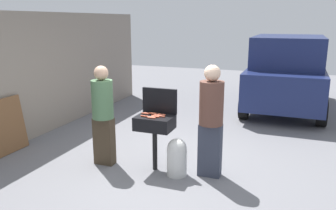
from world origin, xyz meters
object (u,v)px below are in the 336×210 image
Objects in this scene: hot_dog_1 at (153,113)px; hot_dog_7 at (151,117)px; hot_dog_6 at (158,115)px; hot_dog_4 at (155,116)px; hot_dog_5 at (155,117)px; hot_dog_0 at (152,118)px; leaning_board at (6,126)px; hot_dog_10 at (148,113)px; propane_tank at (177,156)px; parked_minivan at (287,72)px; hot_dog_2 at (162,115)px; hot_dog_3 at (161,116)px; person_right at (211,117)px; hot_dog_9 at (155,114)px; hot_dog_11 at (145,114)px; person_left at (103,112)px; hot_dog_8 at (144,116)px; bbq_grill at (155,125)px.

hot_dog_1 is 0.24m from hot_dog_7.
hot_dog_7 is at bearing -109.63° from hot_dog_6.
hot_dog_1 and hot_dog_4 have the same top height.
hot_dog_0 is at bearing -117.09° from hot_dog_5.
leaning_board is at bearing -174.68° from hot_dog_4.
hot_dog_10 is (-0.20, 0.05, 0.00)m from hot_dog_6.
propane_tank is 0.14× the size of parked_minivan.
hot_dog_2 is 1.00× the size of hot_dog_5.
person_right is (0.79, 0.10, 0.03)m from hot_dog_3.
hot_dog_9 is 0.07× the size of person_right.
person_left reaches higher than hot_dog_11.
hot_dog_8 is (-0.22, -0.19, 0.00)m from hot_dog_2.
hot_dog_5 is 1.00× the size of hot_dog_11.
hot_dog_1 is 1.00× the size of hot_dog_8.
parked_minivan reaches higher than bbq_grill.
parked_minivan is (1.70, 5.12, 0.09)m from hot_dog_3.
hot_dog_3 is at bearing 41.35° from hot_dog_7.
person_right reaches higher than hot_dog_7.
hot_dog_0 is 1.00× the size of hot_dog_1.
leaning_board is at bearing -171.83° from hot_dog_10.
hot_dog_0 is 0.11m from hot_dog_4.
hot_dog_7 is at bearing 3.87° from leaning_board.
hot_dog_3 is at bearing 20.36° from hot_dog_8.
hot_dog_2 is 0.07m from hot_dog_6.
hot_dog_8 is 1.00× the size of hot_dog_9.
bbq_grill is at bearing 128.96° from hot_dog_4.
hot_dog_9 is (-0.06, 0.03, 0.00)m from hot_dog_6.
person_left is at bearing -170.64° from hot_dog_9.
hot_dog_1 is 1.00× the size of hot_dog_5.
hot_dog_11 is 0.08× the size of person_left.
hot_dog_7 is (-0.02, 0.03, 0.00)m from hot_dog_0.
hot_dog_0 is 1.00× the size of hot_dog_3.
parked_minivan is at bearing 71.63° from hot_dog_3.
propane_tank is at bearing 27.61° from person_right.
person_left is (-0.89, -0.15, -0.01)m from hot_dog_9.
bbq_grill is 7.10× the size of hot_dog_9.
hot_dog_8 is at bearing -127.66° from hot_dog_9.
propane_tank is at bearing -6.80° from hot_dog_4.
bbq_grill is 0.19m from hot_dog_7.
hot_dog_1 reaches higher than bbq_grill.
hot_dog_2 is 1.00× the size of hot_dog_3.
hot_dog_1 is at bearing 106.57° from hot_dog_7.
hot_dog_6 is at bearing 35.75° from hot_dog_8.
hot_dog_3 is at bearing 165.62° from propane_tank.
hot_dog_11 is at bearing 137.71° from hot_dog_7.
propane_tank is (0.60, -0.13, -0.62)m from hot_dog_11.
hot_dog_9 is 0.18m from hot_dog_11.
hot_dog_11 is 0.73m from person_left.
person_right is (1.07, 0.02, 0.03)m from hot_dog_10.
hot_dog_7 is (-0.05, -0.14, 0.00)m from hot_dog_6.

